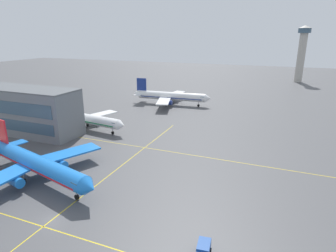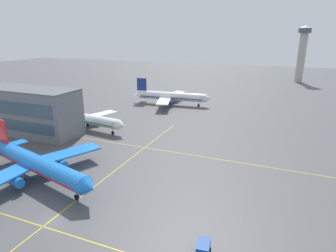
% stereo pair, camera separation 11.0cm
% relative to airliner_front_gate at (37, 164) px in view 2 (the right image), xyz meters
% --- Properties ---
extents(ground_plane, '(600.00, 600.00, 0.00)m').
position_rel_airliner_front_gate_xyz_m(ground_plane, '(13.69, -10.58, -4.14)').
color(ground_plane, '#4C4C4F').
extents(airliner_front_gate, '(38.63, 32.86, 12.13)m').
position_rel_airliner_front_gate_xyz_m(airliner_front_gate, '(0.00, 0.00, 0.00)').
color(airliner_front_gate, blue).
rests_on(airliner_front_gate, ground).
extents(airliner_second_row, '(35.17, 30.10, 10.93)m').
position_rel_airliner_front_gate_xyz_m(airliner_second_row, '(-14.18, 35.43, -0.41)').
color(airliner_second_row, white).
rests_on(airliner_second_row, ground).
extents(airliner_third_row, '(38.81, 33.38, 12.06)m').
position_rel_airliner_front_gate_xyz_m(airliner_third_row, '(0.34, 81.49, -0.02)').
color(airliner_third_row, white).
rests_on(airliner_third_row, ground).
extents(taxiway_markings, '(156.71, 87.32, 0.01)m').
position_rel_airliner_front_gate_xyz_m(taxiway_markings, '(13.69, 7.27, -4.14)').
color(taxiway_markings, yellow).
rests_on(taxiway_markings, ground).
extents(service_truck_red_van, '(2.57, 4.31, 2.10)m').
position_rel_airliner_front_gate_xyz_m(service_truck_red_van, '(41.56, -9.02, -2.96)').
color(service_truck_red_van, '#1E4793').
rests_on(service_truck_red_van, ground).
extents(control_tower, '(8.82, 8.82, 38.49)m').
position_rel_airliner_front_gate_xyz_m(control_tower, '(59.41, 181.44, 18.16)').
color(control_tower, '#ADA89E').
rests_on(control_tower, ground).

